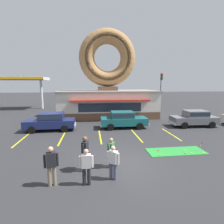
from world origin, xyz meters
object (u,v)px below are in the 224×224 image
object	(u,v)px
car_teal	(123,119)
pedestrian_blue_sweater_man	(51,164)
traffic_light_pole	(161,87)
golf_ball	(163,149)
pedestrian_beanie_man	(86,165)
pedestrian_clipboard_woman	(85,152)
car_grey	(194,118)
car_navy	(51,121)
pedestrian_leather_jacket_man	(113,161)
putting_flag_pin	(201,144)
trash_bin	(49,119)
pedestrian_hooded_kid	(111,151)

from	to	relation	value
car_teal	pedestrian_blue_sweater_man	world-z (taller)	pedestrian_blue_sweater_man
traffic_light_pole	car_teal	bearing A→B (deg)	-128.33
golf_ball	pedestrian_beanie_man	size ratio (longest dim) A/B	0.03
golf_ball	pedestrian_blue_sweater_man	world-z (taller)	pedestrian_blue_sweater_man
golf_ball	pedestrian_beanie_man	xyz separation A→B (m)	(-4.81, -3.35, 0.82)
golf_ball	pedestrian_clipboard_woman	world-z (taller)	pedestrian_clipboard_woman
pedestrian_clipboard_woman	pedestrian_beanie_man	size ratio (longest dim) A/B	1.10
car_grey	car_navy	xyz separation A→B (m)	(-13.90, 0.14, 0.00)
pedestrian_leather_jacket_man	pedestrian_beanie_man	distance (m)	1.20
golf_ball	pedestrian_leather_jacket_man	xyz separation A→B (m)	(-3.65, -3.04, 0.80)
car_navy	car_teal	distance (m)	6.73
putting_flag_pin	traffic_light_pole	distance (m)	16.90
golf_ball	trash_bin	xyz separation A→B (m)	(-9.13, 8.90, 0.45)
car_navy	pedestrian_leather_jacket_man	distance (m)	10.02
pedestrian_hooded_kid	traffic_light_pole	bearing A→B (deg)	60.94
car_teal	pedestrian_clipboard_woman	world-z (taller)	pedestrian_clipboard_woman
car_teal	trash_bin	bearing A→B (deg)	159.02
car_grey	pedestrian_blue_sweater_man	size ratio (longest dim) A/B	2.70
car_teal	pedestrian_clipboard_woman	bearing A→B (deg)	-112.76
car_grey	trash_bin	xyz separation A→B (m)	(-14.79, 3.17, -0.37)
pedestrian_leather_jacket_man	trash_bin	size ratio (longest dim) A/B	1.59
car_grey	pedestrian_hooded_kid	xyz separation A→B (m)	(-9.26, -7.62, -0.02)
pedestrian_beanie_man	car_grey	bearing A→B (deg)	40.93
pedestrian_hooded_kid	trash_bin	world-z (taller)	pedestrian_hooded_kid
putting_flag_pin	car_navy	xyz separation A→B (m)	(-10.52, 6.31, 0.43)
pedestrian_leather_jacket_man	trash_bin	bearing A→B (deg)	114.65
pedestrian_blue_sweater_man	putting_flag_pin	bearing A→B (deg)	18.06
golf_ball	car_navy	distance (m)	10.14
putting_flag_pin	trash_bin	size ratio (longest dim) A/B	0.56
pedestrian_clipboard_woman	car_grey	bearing A→B (deg)	36.55
trash_bin	traffic_light_pole	distance (m)	17.02
putting_flag_pin	car_teal	world-z (taller)	car_teal
golf_ball	pedestrian_beanie_man	world-z (taller)	pedestrian_beanie_man
car_grey	pedestrian_hooded_kid	distance (m)	12.00
car_navy	pedestrian_clipboard_woman	size ratio (longest dim) A/B	2.65
golf_ball	pedestrian_beanie_man	bearing A→B (deg)	-145.11
car_navy	pedestrian_beanie_man	world-z (taller)	car_navy
pedestrian_beanie_man	car_teal	bearing A→B (deg)	70.51
pedestrian_leather_jacket_man	car_grey	bearing A→B (deg)	43.28
pedestrian_blue_sweater_man	pedestrian_leather_jacket_man	size ratio (longest dim) A/B	1.10
golf_ball	pedestrian_leather_jacket_man	distance (m)	4.82
pedestrian_blue_sweater_man	traffic_light_pole	world-z (taller)	traffic_light_pole
pedestrian_hooded_kid	pedestrian_beanie_man	bearing A→B (deg)	-129.54
pedestrian_blue_sweater_man	pedestrian_beanie_man	xyz separation A→B (m)	(1.43, -0.12, -0.08)
car_grey	car_navy	world-z (taller)	same
car_navy	trash_bin	distance (m)	3.19
putting_flag_pin	pedestrian_clipboard_woman	distance (m)	7.38
golf_ball	traffic_light_pole	bearing A→B (deg)	68.55
putting_flag_pin	car_navy	world-z (taller)	car_navy
car_grey	pedestrian_leather_jacket_man	xyz separation A→B (m)	(-9.31, -8.77, -0.02)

